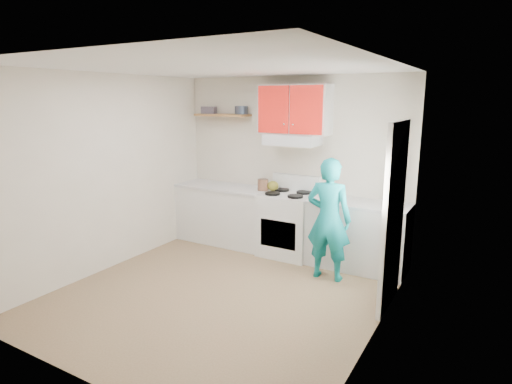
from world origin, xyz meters
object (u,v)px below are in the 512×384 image
Objects in this scene: kettle at (273,186)px; person at (329,219)px; stove at (288,225)px; crock at (263,186)px; tin at (241,110)px.

person is at bearing -26.09° from kettle.
stove is at bearing -14.57° from kettle.
kettle is (-0.30, 0.09, 0.53)m from stove.
person reaches higher than crock.
tin reaches higher than kettle.
kettle is (0.62, -0.12, -1.11)m from tin.
crock is at bearing -154.54° from kettle.
kettle reaches higher than stove.
tin is 1.06× the size of crock.
tin is 0.13× the size of person.
crock is 1.39m from person.
kettle is 0.11× the size of person.
stove is 0.62m from kettle.
person is (1.26, -0.55, -0.21)m from crock.
tin is at bearing 167.08° from stove.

